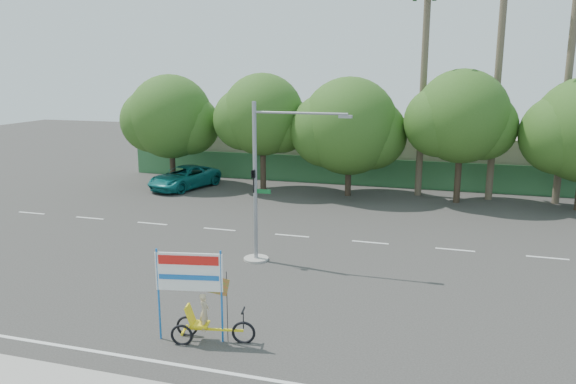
# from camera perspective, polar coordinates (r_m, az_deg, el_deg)

# --- Properties ---
(ground) EXTENTS (120.00, 120.00, 0.00)m
(ground) POSITION_cam_1_polar(r_m,az_deg,el_deg) (20.94, -0.48, -11.04)
(ground) COLOR #33302D
(ground) RESTS_ON ground
(fence) EXTENTS (38.00, 0.08, 2.00)m
(fence) POSITION_cam_1_polar(r_m,az_deg,el_deg) (40.91, 8.40, 1.98)
(fence) COLOR #336B3D
(fence) RESTS_ON ground
(building_left) EXTENTS (12.00, 8.00, 4.00)m
(building_left) POSITION_cam_1_polar(r_m,az_deg,el_deg) (47.46, -2.81, 4.76)
(building_left) COLOR #C1B29A
(building_left) RESTS_ON ground
(building_right) EXTENTS (14.00, 8.00, 3.60)m
(building_right) POSITION_cam_1_polar(r_m,az_deg,el_deg) (44.89, 19.45, 3.36)
(building_right) COLOR #C1B29A
(building_right) RESTS_ON ground
(tree_far_left) EXTENTS (7.14, 6.00, 7.96)m
(tree_far_left) POSITION_cam_1_polar(r_m,az_deg,el_deg) (41.50, -11.90, 7.24)
(tree_far_left) COLOR #473828
(tree_far_left) RESTS_ON ground
(tree_left) EXTENTS (6.66, 5.60, 8.07)m
(tree_left) POSITION_cam_1_polar(r_m,az_deg,el_deg) (38.65, -2.66, 7.57)
(tree_left) COLOR #473828
(tree_left) RESTS_ON ground
(tree_center) EXTENTS (7.62, 6.40, 7.85)m
(tree_center) POSITION_cam_1_polar(r_m,az_deg,el_deg) (37.17, 6.16, 6.39)
(tree_center) COLOR #473828
(tree_center) RESTS_ON ground
(tree_right) EXTENTS (6.90, 5.80, 8.36)m
(tree_right) POSITION_cam_1_polar(r_m,az_deg,el_deg) (36.49, 17.15, 7.02)
(tree_right) COLOR #473828
(tree_right) RESTS_ON ground
(palm_tall) EXTENTS (3.73, 3.79, 17.45)m
(palm_tall) POSITION_cam_1_polar(r_m,az_deg,el_deg) (37.98, 20.85, 14.87)
(palm_tall) COLOR #70604C
(palm_tall) RESTS_ON ground
(palm_mid) EXTENTS (3.73, 3.79, 15.45)m
(palm_mid) POSITION_cam_1_polar(r_m,az_deg,el_deg) (38.39, 26.83, 12.73)
(palm_mid) COLOR #70604C
(palm_mid) RESTS_ON ground
(palm_short) EXTENTS (3.73, 3.79, 14.45)m
(palm_short) POSITION_cam_1_polar(r_m,az_deg,el_deg) (37.92, 13.70, 12.89)
(palm_short) COLOR #70604C
(palm_short) RESTS_ON ground
(traffic_signal) EXTENTS (4.72, 1.10, 7.00)m
(traffic_signal) POSITION_cam_1_polar(r_m,az_deg,el_deg) (24.29, -2.68, -0.47)
(traffic_signal) COLOR gray
(traffic_signal) RESTS_ON ground
(trike_billboard) EXTENTS (3.04, 1.01, 3.03)m
(trike_billboard) POSITION_cam_1_polar(r_m,az_deg,el_deg) (17.88, -8.98, -11.20)
(trike_billboard) COLOR black
(trike_billboard) RESTS_ON ground
(pickup_truck) EXTENTS (4.05, 6.15, 1.57)m
(pickup_truck) POSITION_cam_1_polar(r_m,az_deg,el_deg) (40.43, -10.49, 1.47)
(pickup_truck) COLOR #0F6F6C
(pickup_truck) RESTS_ON ground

